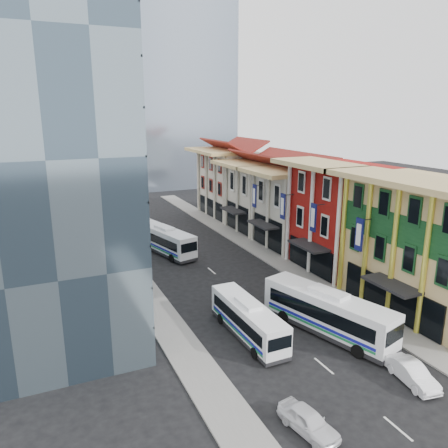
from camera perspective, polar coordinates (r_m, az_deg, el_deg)
name	(u,v)px	position (r m, az deg, el deg)	size (l,w,h in m)	color
ground	(333,373)	(33.14, 13.99, -18.39)	(200.00, 200.00, 0.00)	black
sidewalk_right	(276,260)	(53.83, 6.79, -4.71)	(3.00, 90.00, 0.15)	slate
sidewalk_left	(138,282)	(47.83, -11.14, -7.43)	(3.00, 90.00, 0.15)	slate
shophouse_tan	(429,247)	(43.10, 25.20, -2.72)	(8.00, 14.00, 12.00)	#D1B578
shophouse_red	(342,218)	(51.33, 15.15, 0.81)	(8.00, 10.00, 12.00)	maroon
shophouse_cream_near	(295,209)	(58.99, 9.29, 1.90)	(8.00, 9.00, 10.00)	beige
shophouse_cream_mid	(262,197)	(66.50, 5.04, 3.48)	(8.00, 9.00, 10.00)	beige
shophouse_cream_far	(233,184)	(75.60, 1.16, 5.27)	(8.00, 12.00, 11.00)	beige
office_tower	(38,145)	(40.51, -23.12, 9.49)	(12.00, 26.00, 30.00)	#3A4C5C
office_block_far	(47,192)	(64.34, -22.15, 3.88)	(10.00, 18.00, 14.00)	gray
bus_left_near	(248,319)	(36.02, 3.14, -12.25)	(2.26, 9.67, 3.10)	white
bus_left_far	(165,239)	(56.36, -7.75, -2.02)	(2.61, 11.15, 3.57)	silver
bus_right	(327,312)	(37.30, 13.35, -11.08)	(2.76, 11.78, 3.78)	white
sedan_left	(308,421)	(27.67, 10.96, -23.96)	(1.62, 4.02, 1.37)	silver
sedan_right	(412,373)	(33.48, 23.35, -17.47)	(1.47, 4.20, 1.39)	white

